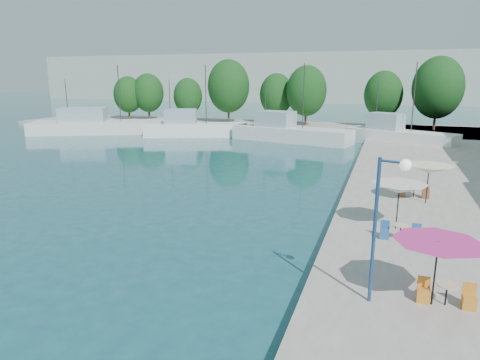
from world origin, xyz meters
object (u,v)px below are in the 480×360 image
at_px(trawler_01, 103,126).
at_px(trawler_03, 288,133).
at_px(trawler_04, 397,136).
at_px(umbrella_pink, 438,249).
at_px(umbrella_cream, 429,169).
at_px(trawler_02, 194,129).
at_px(street_lamp, 386,205).
at_px(umbrella_white, 399,188).

height_order(trawler_01, trawler_03, same).
distance_m(trawler_04, umbrella_pink, 41.09).
bearing_deg(umbrella_cream, umbrella_pink, -93.13).
bearing_deg(trawler_03, trawler_01, -164.61).
bearing_deg(trawler_01, umbrella_cream, -57.48).
distance_m(trawler_02, trawler_03, 13.70).
xyz_separation_m(trawler_02, umbrella_pink, (27.62, -40.30, 1.53)).
bearing_deg(trawler_02, trawler_03, -22.13).
bearing_deg(trawler_04, street_lamp, -65.42).
relative_size(trawler_04, umbrella_white, 4.88).
distance_m(umbrella_pink, street_lamp, 2.32).
xyz_separation_m(umbrella_pink, umbrella_cream, (0.71, 12.93, 0.12)).
xyz_separation_m(umbrella_white, street_lamp, (-0.64, -8.09, 1.39)).
relative_size(umbrella_pink, umbrella_white, 1.06).
height_order(umbrella_pink, umbrella_white, umbrella_white).
bearing_deg(trawler_02, umbrella_white, -71.32).
xyz_separation_m(trawler_04, umbrella_cream, (1.34, -28.14, 1.65)).
xyz_separation_m(umbrella_pink, umbrella_white, (-1.06, 7.55, 0.10)).
distance_m(umbrella_pink, umbrella_white, 7.63).
xyz_separation_m(umbrella_cream, street_lamp, (-2.41, -13.46, 1.37)).
height_order(trawler_02, umbrella_cream, trawler_02).
relative_size(umbrella_white, umbrella_cream, 0.96).
relative_size(trawler_03, trawler_04, 1.21).
xyz_separation_m(trawler_02, street_lamp, (25.92, -40.84, 3.02)).
xyz_separation_m(trawler_01, trawler_04, (41.22, 2.07, 0.00)).
distance_m(umbrella_white, umbrella_cream, 5.66).
bearing_deg(trawler_03, umbrella_white, -54.72).
height_order(trawler_03, street_lamp, trawler_03).
height_order(trawler_04, street_lamp, trawler_04).
distance_m(trawler_03, trawler_04, 13.35).
distance_m(umbrella_cream, street_lamp, 13.74).
xyz_separation_m(trawler_04, umbrella_white, (-0.43, -33.51, 1.63)).
distance_m(trawler_02, umbrella_pink, 48.89).
bearing_deg(umbrella_pink, umbrella_cream, 86.87).
bearing_deg(trawler_02, umbrella_pink, -75.93).
bearing_deg(umbrella_pink, street_lamp, -162.45).
bearing_deg(umbrella_white, street_lamp, -94.49).
bearing_deg(trawler_03, street_lamp, -59.59).
bearing_deg(trawler_04, trawler_03, -148.87).
xyz_separation_m(trawler_02, trawler_03, (13.70, -0.43, -0.00)).
distance_m(trawler_04, umbrella_cream, 28.22).
xyz_separation_m(trawler_03, umbrella_white, (12.86, -32.33, 1.63)).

